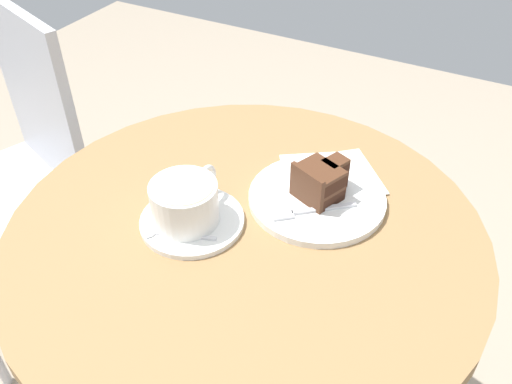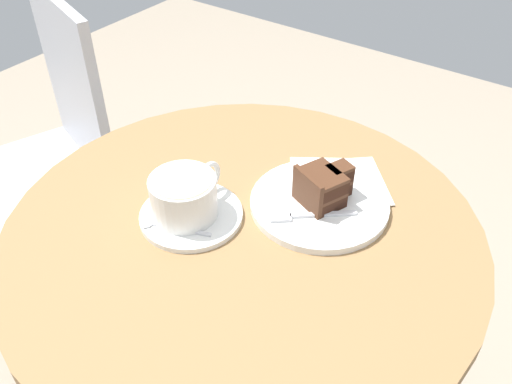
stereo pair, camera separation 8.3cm
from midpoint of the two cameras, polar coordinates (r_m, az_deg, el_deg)
name	(u,v)px [view 2 (the right image)]	position (r m, az deg, el deg)	size (l,w,h in m)	color
cafe_table	(244,280)	(0.92, 1.30, -9.35)	(0.74, 0.74, 0.73)	olive
saucer	(191,215)	(0.84, -4.05, -2.56)	(0.16, 0.16, 0.01)	white
coffee_cup	(184,196)	(0.82, -4.69, -0.50)	(0.14, 0.10, 0.07)	white
teaspoon	(166,227)	(0.82, -6.60, -3.76)	(0.05, 0.10, 0.00)	silver
cake_plate	(319,203)	(0.87, 9.39, -1.29)	(0.22, 0.22, 0.01)	white
cake_slice	(323,187)	(0.85, 9.83, 0.45)	(0.10, 0.08, 0.06)	#381E14
fork	(302,215)	(0.83, 7.74, -2.58)	(0.10, 0.11, 0.00)	silver
napkin	(339,183)	(0.92, 11.25, 0.83)	(0.20, 0.21, 0.00)	silver
cafe_chair	(52,144)	(1.47, -19.21, 4.72)	(0.49, 0.49, 0.88)	#BCBCC1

